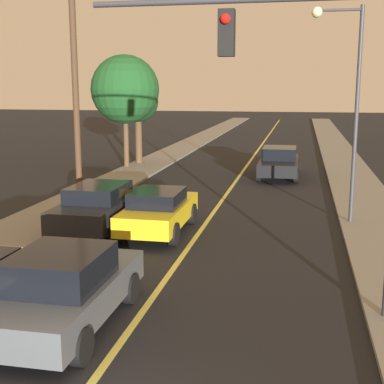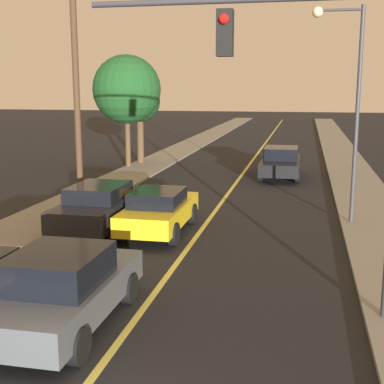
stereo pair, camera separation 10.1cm
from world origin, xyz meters
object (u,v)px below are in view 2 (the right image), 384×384
object	(u,v)px
car_outer_lane_second	(101,206)
traffic_signal_mast	(321,93)
car_near_lane_front	(63,288)
streetlamp_right	(347,87)
utility_pole_left	(76,89)
tree_left_near	(127,90)
tree_left_far	(140,103)
car_near_lane_second	(159,210)
car_far_oncoming	(281,162)

from	to	relation	value
car_outer_lane_second	traffic_signal_mast	xyz separation A→B (m)	(6.88, -5.67, 3.80)
car_near_lane_front	streetlamp_right	world-z (taller)	streetlamp_right
streetlamp_right	utility_pole_left	bearing A→B (deg)	178.22
car_near_lane_front	tree_left_near	world-z (taller)	tree_left_near
car_near_lane_front	streetlamp_right	xyz separation A→B (m)	(5.89, 9.59, 3.92)
tree_left_near	streetlamp_right	bearing A→B (deg)	-43.72
car_near_lane_front	tree_left_far	xyz separation A→B (m)	(-5.30, 22.18, 2.97)
tree_left_near	tree_left_far	bearing A→B (deg)	81.38
traffic_signal_mast	car_near_lane_second	bearing A→B (deg)	130.95
tree_left_far	car_far_oncoming	bearing A→B (deg)	-19.06
car_near_lane_front	car_far_oncoming	bearing A→B (deg)	80.03
car_near_lane_second	tree_left_near	xyz separation A→B (m)	(-5.55, 13.37, 3.81)
utility_pole_left	streetlamp_right	bearing A→B (deg)	-1.78
car_outer_lane_second	car_far_oncoming	distance (m)	13.11
traffic_signal_mast	car_near_lane_front	bearing A→B (deg)	-162.00
car_outer_lane_second	streetlamp_right	xyz separation A→B (m)	(7.92, 2.35, 3.92)
car_near_lane_second	traffic_signal_mast	distance (m)	8.34
car_far_oncoming	tree_left_near	distance (m)	9.78
car_outer_lane_second	tree_left_near	size ratio (longest dim) A/B	0.76
car_near_lane_second	tree_left_far	distance (m)	16.21
tree_left_near	tree_left_far	xyz separation A→B (m)	(0.25, 1.65, -0.80)
car_near_lane_second	utility_pole_left	world-z (taller)	utility_pole_left
traffic_signal_mast	tree_left_far	world-z (taller)	traffic_signal_mast
car_far_oncoming	utility_pole_left	size ratio (longest dim) A/B	0.58
utility_pole_left	tree_left_near	xyz separation A→B (m)	(-1.63, 10.63, -0.06)
car_outer_lane_second	car_far_oncoming	bearing A→B (deg)	65.64
car_near_lane_second	car_far_oncoming	size ratio (longest dim) A/B	0.86
car_outer_lane_second	tree_left_near	xyz separation A→B (m)	(-3.52, 13.29, 3.76)
traffic_signal_mast	tree_left_far	xyz separation A→B (m)	(-10.15, 20.61, -0.83)
car_near_lane_front	car_near_lane_second	bearing A→B (deg)	90.00
utility_pole_left	tree_left_near	size ratio (longest dim) A/B	1.35
car_far_oncoming	tree_left_far	xyz separation A→B (m)	(-8.67, 3.00, 2.96)
traffic_signal_mast	streetlamp_right	world-z (taller)	streetlamp_right
car_far_oncoming	traffic_signal_mast	distance (m)	18.07
car_near_lane_front	tree_left_near	distance (m)	21.60
car_near_lane_front	car_near_lane_second	world-z (taller)	car_near_lane_front
traffic_signal_mast	streetlamp_right	xyz separation A→B (m)	(1.04, 8.01, 0.12)
car_near_lane_second	streetlamp_right	size ratio (longest dim) A/B	0.60
car_outer_lane_second	tree_left_near	world-z (taller)	tree_left_near
car_near_lane_front	tree_left_near	size ratio (longest dim) A/B	0.69
traffic_signal_mast	utility_pole_left	world-z (taller)	utility_pole_left
car_near_lane_front	tree_left_far	distance (m)	23.00
car_outer_lane_second	streetlamp_right	bearing A→B (deg)	16.51
car_far_oncoming	tree_left_near	xyz separation A→B (m)	(-8.93, 1.34, 3.76)
utility_pole_left	tree_left_far	size ratio (longest dim) A/B	1.76
car_near_lane_second	traffic_signal_mast	world-z (taller)	traffic_signal_mast
car_outer_lane_second	tree_left_far	bearing A→B (deg)	102.34
streetlamp_right	car_near_lane_front	bearing A→B (deg)	-121.54
traffic_signal_mast	streetlamp_right	distance (m)	8.08
car_near_lane_front	utility_pole_left	bearing A→B (deg)	111.64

